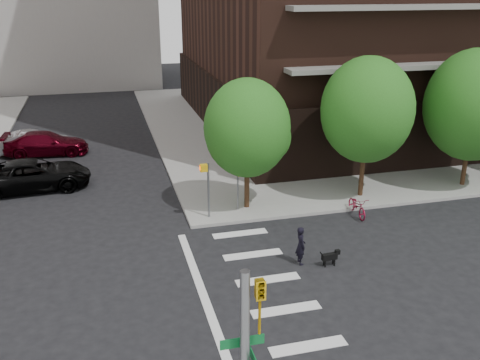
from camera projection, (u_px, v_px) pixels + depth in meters
ground at (198, 323)px, 17.15m from camera, size 120.00×120.00×0.00m
sidewalk_ne at (393, 117)px, 43.38m from camera, size 39.00×33.00×0.15m
crosswalk at (263, 313)px, 17.68m from camera, size 3.85×13.00×0.01m
tree_a at (247, 128)px, 24.43m from camera, size 4.00×4.00×5.90m
tree_b at (367, 110)px, 25.70m from camera, size 4.50×4.50×6.65m
tree_c at (474, 105)px, 27.18m from camera, size 5.00×5.00×6.80m
pedestrian_signal at (215, 181)px, 24.26m from camera, size 2.18×0.67×2.60m
parked_car_black at (34, 175)px, 28.11m from camera, size 2.99×5.92×1.60m
parked_car_maroon at (46, 144)px, 33.84m from camera, size 2.41×5.25×1.49m
parked_car_silver at (34, 142)px, 34.14m from camera, size 1.71×4.46×1.45m
scooter at (357, 206)px, 25.00m from camera, size 0.73×1.87×0.96m
dog_walker at (301, 245)px, 20.59m from camera, size 0.57×0.38×1.54m
dog at (330, 256)px, 20.56m from camera, size 0.74×0.24×0.62m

